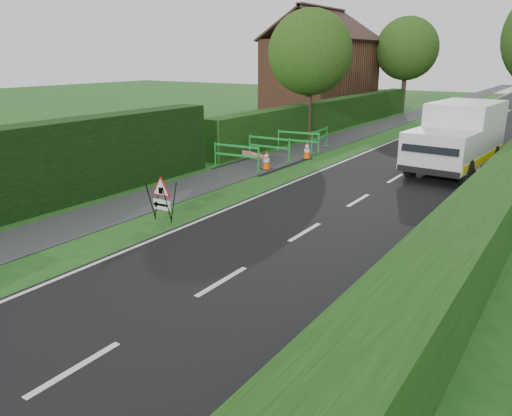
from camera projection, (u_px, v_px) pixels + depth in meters
The scene contains 20 objects.
ground at pixel (99, 271), 10.54m from camera, with size 120.00×120.00×0.00m, color #1C4E16.
road_surface at pixel (500, 116), 37.05m from camera, with size 6.00×90.00×0.02m, color black.
footpath at pixel (425, 112), 39.97m from camera, with size 2.00×90.00×0.02m, color #2D2D30.
hedge_west_far at pixel (332, 129), 30.69m from camera, with size 1.00×24.00×1.80m, color #14380F.
house_west at pixel (320, 75), 38.85m from camera, with size 7.50×7.40×7.88m.
tree_nw at pixel (310, 53), 25.98m from camera, with size 4.40×4.40×6.70m.
tree_fw at pixel (407, 49), 38.60m from camera, with size 4.80×4.80×7.24m.
triangle_sign at pixel (160, 195), 13.46m from camera, with size 0.77×0.77×1.07m.
works_van at pixel (458, 136), 19.20m from camera, with size 2.66×5.89×2.62m.
traffic_cone_0 at pixel (478, 176), 17.14m from camera, with size 0.38×0.38×0.79m.
traffic_cone_1 at pixel (488, 169), 18.16m from camera, with size 0.38×0.38×0.79m.
traffic_cone_2 at pixel (493, 159), 19.80m from camera, with size 0.38×0.38×0.79m.
traffic_cone_3 at pixel (266, 160), 19.72m from camera, with size 0.38×0.38×0.79m.
traffic_cone_4 at pixel (307, 150), 21.77m from camera, with size 0.38×0.38×0.79m.
ped_barrier_0 at pixel (236, 153), 19.78m from camera, with size 2.08×0.53×1.00m.
ped_barrier_1 at pixel (269, 145), 21.67m from camera, with size 2.07×0.41×1.00m.
ped_barrier_2 at pixel (298, 139), 23.16m from camera, with size 2.09×0.63×1.00m.
ped_barrier_3 at pixel (320, 137), 23.83m from camera, with size 0.57×2.09×1.00m.
redwhite_plank at pixel (253, 166), 20.45m from camera, with size 1.50×0.04×0.25m, color red.
hatchback_car at pixel (457, 119), 30.48m from camera, with size 1.42×3.52×1.20m, color silver.
Camera 1 is at (8.13, -6.22, 4.37)m, focal length 35.00 mm.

